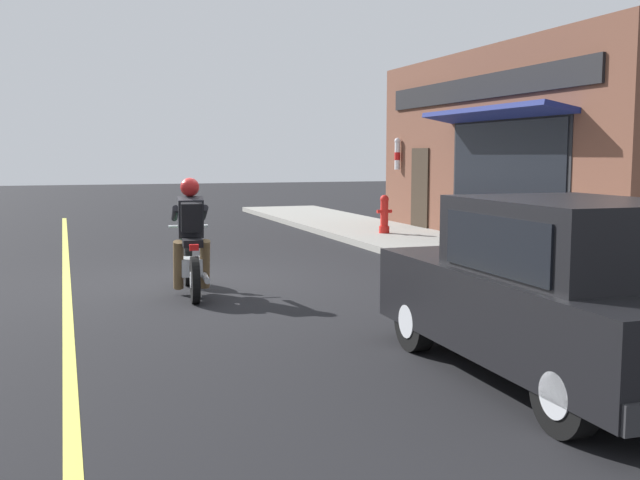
{
  "coord_description": "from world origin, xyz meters",
  "views": [
    {
      "loc": [
        -1.79,
        -11.27,
        1.93
      ],
      "look_at": [
        1.0,
        -3.14,
        0.95
      ],
      "focal_mm": 42.0,
      "sensor_mm": 36.0,
      "label": 1
    }
  ],
  "objects_px": {
    "car_hatchback": "(556,293)",
    "traffic_cone": "(543,250)",
    "fire_hydrant": "(384,214)",
    "motorcycle_with_rider": "(191,246)"
  },
  "relations": [
    {
      "from": "traffic_cone",
      "to": "fire_hydrant",
      "type": "distance_m",
      "value": 5.75
    },
    {
      "from": "car_hatchback",
      "to": "fire_hydrant",
      "type": "xyz_separation_m",
      "value": [
        3.04,
        10.48,
        -0.19
      ]
    },
    {
      "from": "motorcycle_with_rider",
      "to": "fire_hydrant",
      "type": "relative_size",
      "value": 2.3
    },
    {
      "from": "motorcycle_with_rider",
      "to": "traffic_cone",
      "type": "bearing_deg",
      "value": -3.15
    },
    {
      "from": "motorcycle_with_rider",
      "to": "traffic_cone",
      "type": "distance_m",
      "value": 5.55
    },
    {
      "from": "car_hatchback",
      "to": "fire_hydrant",
      "type": "relative_size",
      "value": 4.32
    },
    {
      "from": "motorcycle_with_rider",
      "to": "car_hatchback",
      "type": "xyz_separation_m",
      "value": [
        2.29,
        -5.04,
        0.09
      ]
    },
    {
      "from": "fire_hydrant",
      "to": "car_hatchback",
      "type": "bearing_deg",
      "value": -106.16
    },
    {
      "from": "fire_hydrant",
      "to": "traffic_cone",
      "type": "bearing_deg",
      "value": -87.88
    },
    {
      "from": "car_hatchback",
      "to": "traffic_cone",
      "type": "relative_size",
      "value": 6.34
    }
  ]
}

